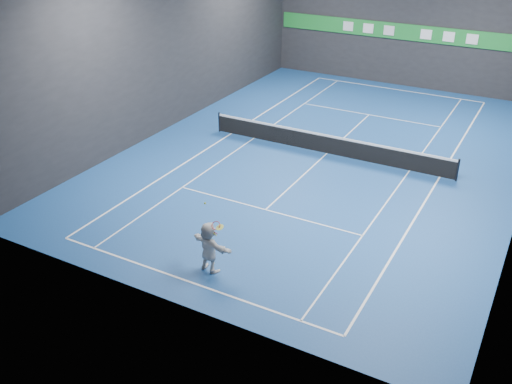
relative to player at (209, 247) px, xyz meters
The scene contains 18 objects.
ground 11.03m from the player, 91.55° to the left, with size 26.00×26.00×0.00m, color navy.
wall_back 24.26m from the player, 90.71° to the left, with size 18.00×0.10×9.00m, color #232325.
wall_front 4.12m from the player, 98.39° to the right, with size 18.00×0.10×9.00m, color #232325.
wall_left 14.83m from the player, 130.24° to the left, with size 0.10×26.00×9.00m, color #232325.
baseline_near 1.32m from the player, 108.21° to the right, with size 10.98×0.08×0.01m, color white.
baseline_far 22.90m from the player, 90.74° to the left, with size 10.98×0.08×0.01m, color white.
sideline_doubles_left 12.45m from the player, 117.77° to the left, with size 0.08×23.78×0.01m, color white.
sideline_doubles_right 12.19m from the player, 64.70° to the left, with size 0.08×23.78×0.01m, color white.
sideline_singles_left 11.87m from the player, 111.85° to the left, with size 0.06×23.78×0.01m, color white.
sideline_singles_right 11.67m from the player, 70.86° to the left, with size 0.06×23.78×0.01m, color white.
service_line_near 4.69m from the player, 93.70° to the left, with size 8.23×0.06×0.01m, color white.
service_line_far 17.41m from the player, 90.98° to the left, with size 8.23×0.06×0.01m, color white.
center_service_line 11.03m from the player, 91.55° to the left, with size 0.06×12.80×0.01m, color white.
player is the anchor object (origin of this frame).
tennis_ball 1.60m from the player, 150.96° to the left, with size 0.07×0.07×0.07m, color #CCE225.
tennis_net 11.00m from the player, 91.55° to the left, with size 12.50×0.10×1.07m.
sponsor_banner 24.06m from the player, 90.71° to the left, with size 17.64×0.11×1.00m.
tennis_racket 0.88m from the player, ahead, with size 0.53×0.32×0.61m.
Camera 1 is at (9.35, -24.20, 11.32)m, focal length 40.00 mm.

